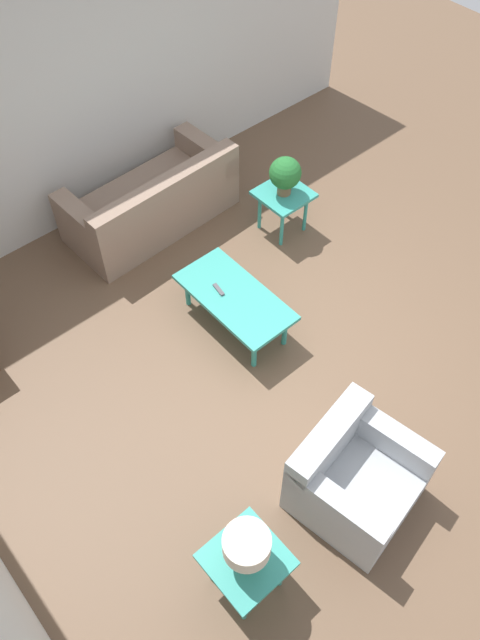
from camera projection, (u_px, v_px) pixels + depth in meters
The scene contains 10 objects.
ground_plane at pixel (293, 356), 5.93m from camera, with size 14.00×14.00×0.00m, color brown.
wall_right at pixel (91, 92), 6.29m from camera, with size 0.12×7.20×2.70m.
sofa at pixel (153, 203), 6.83m from camera, with size 0.96×1.91×0.78m.
armchair at pixel (353, 477), 4.84m from camera, with size 0.97×1.00×0.79m.
coffee_table at pixel (235, 299), 5.89m from camera, with size 1.19×0.58×0.41m.
side_table_plant at pixel (283, 199), 6.67m from camera, with size 0.53×0.53×0.51m.
side_table_lamp at pixel (246, 562), 4.32m from camera, with size 0.53×0.53×0.51m.
potted_plant at pixel (285, 174), 6.41m from camera, with size 0.34×0.34×0.43m.
table_lamp at pixel (247, 546), 4.06m from camera, with size 0.32×0.32×0.38m.
remote_control at pixel (219, 290), 5.88m from camera, with size 0.16×0.07×0.02m.
Camera 1 is at (-2.23, 2.60, 4.88)m, focal length 35.00 mm.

